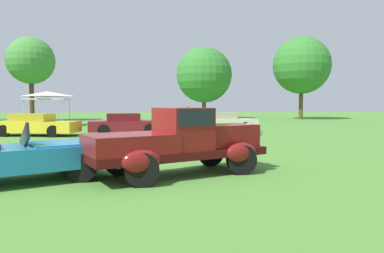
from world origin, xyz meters
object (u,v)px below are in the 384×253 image
feature_pickup_truck (180,141)px  spectator_far_side (187,122)px  show_car_yellow (35,125)px  show_car_cream (223,122)px  canopy_tent_left_field (47,95)px  show_car_burgundy (126,124)px  neighbor_convertible (19,157)px

feature_pickup_truck → spectator_far_side: feature_pickup_truck is taller
show_car_yellow → show_car_cream: bearing=6.9°
canopy_tent_left_field → show_car_burgundy: bearing=-53.1°
show_car_yellow → show_car_burgundy: size_ratio=1.11×
show_car_cream → spectator_far_side: size_ratio=2.46×
spectator_far_side → neighbor_convertible: bearing=-121.4°
show_car_cream → canopy_tent_left_field: size_ratio=1.37×
show_car_cream → neighbor_convertible: bearing=-119.9°
feature_pickup_truck → neighbor_convertible: (-3.75, -0.33, -0.29)m
show_car_burgundy → canopy_tent_left_field: (-6.44, 8.58, 1.82)m
neighbor_convertible → show_car_cream: 15.59m
show_car_yellow → show_car_cream: same height
neighbor_convertible → spectator_far_side: 9.27m
feature_pickup_truck → show_car_burgundy: feature_pickup_truck is taller
neighbor_convertible → canopy_tent_left_field: size_ratio=1.55×
show_car_burgundy → show_car_cream: bearing=10.1°
show_car_yellow → show_car_cream: (10.87, 1.31, -0.00)m
show_car_burgundy → feature_pickup_truck: bearing=-80.9°
spectator_far_side → canopy_tent_left_field: size_ratio=0.56×
show_car_yellow → canopy_tent_left_field: (-1.51, 8.83, 1.82)m
neighbor_convertible → spectator_far_side: bearing=58.6°
show_car_yellow → canopy_tent_left_field: canopy_tent_left_field is taller
neighbor_convertible → canopy_tent_left_field: 21.61m
show_car_cream → spectator_far_side: 6.34m
show_car_cream → show_car_yellow: bearing=-173.1°
show_car_yellow → show_car_cream: size_ratio=1.17×
show_car_cream → canopy_tent_left_field: (-12.38, 7.52, 1.82)m
feature_pickup_truck → spectator_far_side: (1.08, 7.58, 0.04)m
feature_pickup_truck → neighbor_convertible: feature_pickup_truck is taller
feature_pickup_truck → canopy_tent_left_field: (-8.37, 20.71, 1.55)m
show_car_yellow → canopy_tent_left_field: bearing=99.7°
show_car_yellow → canopy_tent_left_field: 9.14m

